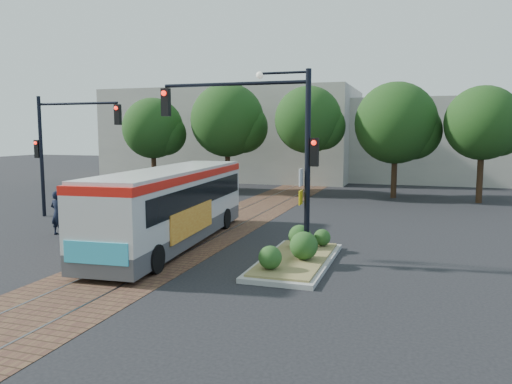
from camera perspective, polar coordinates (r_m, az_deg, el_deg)
ground at (r=18.95m, az=-9.04°, el=-6.17°), size 120.00×120.00×0.00m
trackbed at (r=22.50m, az=-4.39°, el=-4.01°), size 3.60×40.00×0.02m
tree_row at (r=33.62m, az=5.66°, el=7.88°), size 26.40×5.60×7.67m
warehouses at (r=46.04m, az=6.85°, el=6.31°), size 40.00×13.00×8.00m
city_bus at (r=19.14m, az=-9.50°, el=-1.17°), size 3.14×10.89×2.87m
traffic_island at (r=16.41m, az=4.74°, el=-6.97°), size 2.20×5.20×1.13m
signal_pole_main at (r=16.26m, az=1.65°, el=6.54°), size 5.49×0.46×6.00m
signal_pole_left at (r=26.45m, az=-21.56°, el=5.57°), size 4.99×0.34×6.00m
officer at (r=22.21m, az=-21.73°, el=-2.24°), size 0.70×0.49×1.84m
parked_car at (r=33.57m, az=-12.98°, el=0.44°), size 4.09×1.85×1.16m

